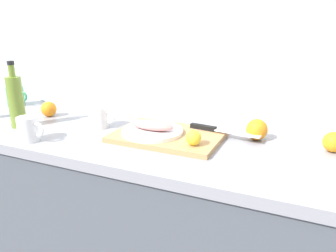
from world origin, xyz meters
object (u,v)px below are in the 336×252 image
at_px(coffee_mug_1, 29,129).
at_px(coffee_mug_2, 99,117).
at_px(white_plate, 153,131).
at_px(lemon_0, 193,138).
at_px(coffee_mug_0, 16,96).
at_px(fish_fillet, 153,125).
at_px(chef_knife, 215,129).
at_px(cutting_board, 168,136).
at_px(olive_oil_bottle, 16,101).

bearing_deg(coffee_mug_1, coffee_mug_2, 59.57).
height_order(white_plate, coffee_mug_1, coffee_mug_1).
xyz_separation_m(lemon_0, coffee_mug_0, (-1.11, 0.23, 0.00)).
height_order(fish_fillet, chef_knife, fish_fillet).
height_order(lemon_0, coffee_mug_1, coffee_mug_1).
bearing_deg(coffee_mug_0, coffee_mug_1, -38.40).
distance_m(cutting_board, white_plate, 0.06).
relative_size(chef_knife, coffee_mug_2, 2.35).
bearing_deg(coffee_mug_1, cutting_board, 27.50).
height_order(white_plate, fish_fillet, fish_fillet).
bearing_deg(olive_oil_bottle, coffee_mug_2, 22.27).
xyz_separation_m(cutting_board, coffee_mug_1, (-0.48, -0.25, 0.04)).
xyz_separation_m(lemon_0, coffee_mug_1, (-0.61, -0.17, 0.00)).
distance_m(lemon_0, coffee_mug_0, 1.13).
bearing_deg(fish_fillet, coffee_mug_1, -151.23).
bearing_deg(coffee_mug_2, coffee_mug_0, 167.69).
relative_size(chef_knife, coffee_mug_0, 2.25).
xyz_separation_m(cutting_board, fish_fillet, (-0.06, -0.02, 0.04)).
relative_size(white_plate, coffee_mug_1, 2.05).
xyz_separation_m(white_plate, lemon_0, (0.19, -0.06, 0.02)).
distance_m(olive_oil_bottle, coffee_mug_1, 0.23).
bearing_deg(cutting_board, olive_oil_bottle, -168.78).
height_order(chef_knife, lemon_0, lemon_0).
relative_size(fish_fillet, olive_oil_bottle, 0.64).
bearing_deg(coffee_mug_2, lemon_0, -10.55).
distance_m(white_plate, coffee_mug_0, 0.93).
height_order(cutting_board, lemon_0, lemon_0).
bearing_deg(coffee_mug_0, white_plate, -10.15).
xyz_separation_m(cutting_board, white_plate, (-0.06, -0.02, 0.02)).
bearing_deg(lemon_0, coffee_mug_1, -164.82).
xyz_separation_m(cutting_board, chef_knife, (0.16, 0.10, 0.02)).
relative_size(lemon_0, coffee_mug_0, 0.43).
relative_size(white_plate, coffee_mug_2, 1.96).
bearing_deg(lemon_0, chef_knife, 80.85).
height_order(fish_fillet, olive_oil_bottle, olive_oil_bottle).
bearing_deg(fish_fillet, coffee_mug_0, 169.85).
relative_size(white_plate, chef_knife, 0.83).
bearing_deg(chef_knife, cutting_board, -143.34).
height_order(olive_oil_bottle, coffee_mug_2, olive_oil_bottle).
relative_size(coffee_mug_0, coffee_mug_2, 1.04).
bearing_deg(white_plate, olive_oil_bottle, -169.41).
bearing_deg(coffee_mug_1, chef_knife, 28.29).
bearing_deg(coffee_mug_1, fish_fillet, 28.77).
bearing_deg(coffee_mug_2, olive_oil_bottle, -157.73).
bearing_deg(chef_knife, coffee_mug_1, -145.55).
distance_m(olive_oil_bottle, coffee_mug_2, 0.36).
distance_m(lemon_0, olive_oil_bottle, 0.80).
xyz_separation_m(chef_knife, lemon_0, (-0.03, -0.18, 0.02)).
height_order(coffee_mug_0, coffee_mug_1, coffee_mug_0).
height_order(fish_fillet, lemon_0, lemon_0).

